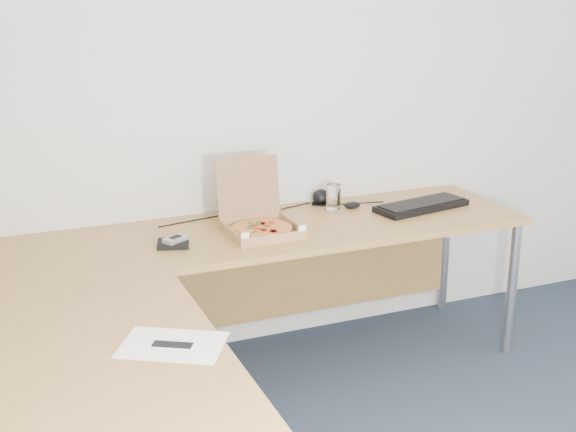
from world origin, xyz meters
name	(u,v)px	position (x,y,z in m)	size (l,w,h in m)	color
desk	(232,275)	(-0.82, 0.97, 0.70)	(2.50, 2.20, 0.73)	#AB7B3E
pizza_box	(260,225)	(-0.56, 1.36, 0.77)	(0.31, 0.36, 0.32)	#A6764C
drinking_glass	(333,197)	(-0.08, 1.58, 0.79)	(0.07, 0.07, 0.13)	white
keyboard	(421,206)	(0.33, 1.40, 0.75)	(0.50, 0.18, 0.03)	black
mouse	(352,205)	(0.02, 1.55, 0.75)	(0.09, 0.06, 0.03)	black
wallet	(173,244)	(-0.97, 1.33, 0.74)	(0.13, 0.11, 0.02)	black
phone	(175,239)	(-0.96, 1.33, 0.76)	(0.11, 0.06, 0.02)	#B2B5BA
paper_sheet	(172,345)	(-1.21, 0.41, 0.73)	(0.32, 0.23, 0.00)	white
dome_speaker	(321,196)	(-0.10, 1.68, 0.77)	(0.10, 0.10, 0.08)	black
cable_bundle	(269,212)	(-0.40, 1.64, 0.73)	(0.57, 0.04, 0.01)	black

